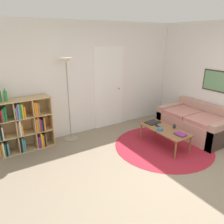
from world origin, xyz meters
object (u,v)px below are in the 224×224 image
object	(u,v)px
bottle_right	(5,96)
coffee_table	(165,130)
couch	(196,123)
laptop	(153,122)
bowl	(160,129)
cup	(174,126)
bookshelf	(23,126)
floor_lamp	(67,77)

from	to	relation	value
bottle_right	coffee_table	bearing A→B (deg)	-27.03
couch	laptop	bearing A→B (deg)	160.76
couch	bowl	xyz separation A→B (m)	(-1.22, -0.02, 0.14)
cup	bottle_right	xyz separation A→B (m)	(-3.01, 1.51, 0.76)
laptop	cup	xyz separation A→B (m)	(0.18, -0.48, 0.03)
bowl	bookshelf	bearing A→B (deg)	149.64
couch	laptop	xyz separation A→B (m)	(-1.06, 0.37, 0.13)
bowl	cup	distance (m)	0.35
laptop	bottle_right	distance (m)	3.11
laptop	bottle_right	xyz separation A→B (m)	(-2.82, 1.04, 0.79)
floor_lamp	coffee_table	world-z (taller)	floor_lamp
cup	bookshelf	bearing A→B (deg)	151.43
bookshelf	couch	world-z (taller)	bookshelf
laptop	bottle_right	bearing A→B (deg)	159.81
floor_lamp	coffee_table	distance (m)	2.37
bookshelf	bottle_right	distance (m)	0.70
bowl	bottle_right	xyz separation A→B (m)	(-2.67, 1.43, 0.78)
bowl	bottle_right	world-z (taller)	bottle_right
couch	bowl	size ratio (longest dim) A/B	12.94
bookshelf	bottle_right	size ratio (longest dim) A/B	4.53
couch	coffee_table	world-z (taller)	couch
coffee_table	bottle_right	distance (m)	3.26
coffee_table	laptop	xyz separation A→B (m)	(0.01, 0.40, 0.05)
bookshelf	laptop	distance (m)	2.80
laptop	cup	bearing A→B (deg)	-68.98
floor_lamp	laptop	world-z (taller)	floor_lamp
coffee_table	laptop	world-z (taller)	laptop
couch	laptop	world-z (taller)	couch
couch	bottle_right	size ratio (longest dim) A/B	6.68
bookshelf	couch	bearing A→B (deg)	-21.06
cup	bottle_right	world-z (taller)	bottle_right
bottle_right	couch	bearing A→B (deg)	-19.93
floor_lamp	couch	bearing A→B (deg)	-26.97
coffee_table	bowl	xyz separation A→B (m)	(-0.14, 0.00, 0.06)
floor_lamp	bottle_right	xyz separation A→B (m)	(-1.22, 0.05, -0.25)
bookshelf	bowl	size ratio (longest dim) A/B	8.78
laptop	bowl	world-z (taller)	bowl
bookshelf	bottle_right	world-z (taller)	bottle_right
bowl	cup	size ratio (longest dim) A/B	1.62
coffee_table	bottle_right	size ratio (longest dim) A/B	4.62
bookshelf	floor_lamp	xyz separation A→B (m)	(0.99, -0.05, 0.91)
floor_lamp	bowl	world-z (taller)	floor_lamp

